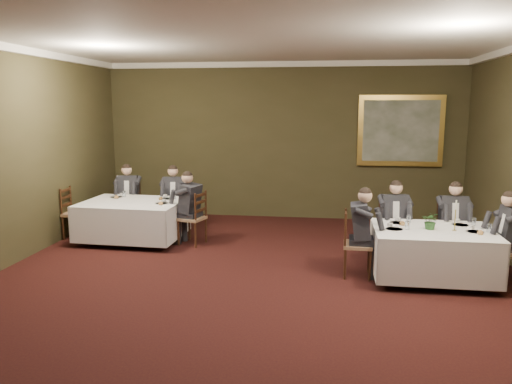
% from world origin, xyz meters
% --- Properties ---
extents(ground, '(10.00, 10.00, 0.00)m').
position_xyz_m(ground, '(0.00, 0.00, 0.00)').
color(ground, black).
rests_on(ground, ground).
extents(ceiling, '(8.00, 10.00, 0.10)m').
position_xyz_m(ceiling, '(0.00, 0.00, 3.50)').
color(ceiling, silver).
rests_on(ceiling, back_wall).
extents(back_wall, '(8.00, 0.10, 3.50)m').
position_xyz_m(back_wall, '(0.00, 5.00, 1.75)').
color(back_wall, '#37321B').
rests_on(back_wall, ground).
extents(crown_molding, '(8.00, 10.00, 0.12)m').
position_xyz_m(crown_molding, '(0.00, 0.00, 3.44)').
color(crown_molding, white).
rests_on(crown_molding, back_wall).
extents(table_main, '(1.73, 1.32, 0.67)m').
position_xyz_m(table_main, '(2.59, 1.11, 0.45)').
color(table_main, black).
rests_on(table_main, ground).
extents(table_second, '(1.91, 1.49, 0.67)m').
position_xyz_m(table_second, '(-2.60, 2.53, 0.45)').
color(table_second, black).
rests_on(table_second, ground).
extents(chair_main_backleft, '(0.48, 0.46, 1.00)m').
position_xyz_m(chair_main_backleft, '(2.13, 1.99, 0.28)').
color(chair_main_backleft, '#97714D').
rests_on(chair_main_backleft, ground).
extents(diner_main_backleft, '(0.45, 0.52, 1.35)m').
position_xyz_m(diner_main_backleft, '(2.13, 1.98, 0.51)').
color(diner_main_backleft, black).
rests_on(diner_main_backleft, chair_main_backleft).
extents(chair_main_backright, '(0.45, 0.43, 1.00)m').
position_xyz_m(chair_main_backright, '(3.05, 1.99, 0.28)').
color(chair_main_backright, '#97714D').
rests_on(chair_main_backright, ground).
extents(diner_main_backright, '(0.43, 0.49, 1.35)m').
position_xyz_m(diner_main_backright, '(3.05, 1.98, 0.51)').
color(diner_main_backright, black).
rests_on(diner_main_backright, chair_main_backright).
extents(chair_main_endleft, '(0.44, 0.46, 1.00)m').
position_xyz_m(chair_main_endleft, '(1.49, 1.11, 0.28)').
color(chair_main_endleft, '#97714D').
rests_on(chair_main_endleft, ground).
extents(diner_main_endleft, '(0.50, 0.43, 1.35)m').
position_xyz_m(diner_main_endleft, '(1.51, 1.11, 0.51)').
color(diner_main_endleft, black).
rests_on(diner_main_endleft, chair_main_endleft).
extents(chair_main_endright, '(0.44, 0.46, 1.00)m').
position_xyz_m(chair_main_endright, '(3.68, 1.10, 0.28)').
color(chair_main_endright, '#97714D').
rests_on(chair_main_endright, ground).
extents(diner_main_endright, '(0.50, 0.43, 1.35)m').
position_xyz_m(diner_main_endright, '(3.67, 1.10, 0.51)').
color(diner_main_endright, black).
rests_on(diner_main_endright, chair_main_endright).
extents(chair_sec_backleft, '(0.50, 0.48, 1.00)m').
position_xyz_m(chair_sec_backleft, '(-3.07, 3.51, 0.28)').
color(chair_sec_backleft, '#97714D').
rests_on(chair_sec_backleft, ground).
extents(diner_sec_backleft, '(0.47, 0.53, 1.35)m').
position_xyz_m(diner_sec_backleft, '(-3.06, 3.50, 0.51)').
color(diner_sec_backleft, black).
rests_on(diner_sec_backleft, chair_sec_backleft).
extents(chair_sec_backright, '(0.48, 0.46, 1.00)m').
position_xyz_m(chair_sec_backright, '(-2.06, 3.47, 0.28)').
color(chair_sec_backright, '#97714D').
rests_on(chair_sec_backright, ground).
extents(diner_sec_backright, '(0.45, 0.52, 1.35)m').
position_xyz_m(diner_sec_backright, '(-2.06, 3.46, 0.51)').
color(diner_sec_backright, black).
rests_on(diner_sec_backright, chair_sec_backright).
extents(chair_sec_endright, '(0.52, 0.54, 1.00)m').
position_xyz_m(chair_sec_endright, '(-1.42, 2.49, 0.28)').
color(chair_sec_endright, '#97714D').
rests_on(chair_sec_endright, ground).
extents(diner_sec_endright, '(0.57, 0.52, 1.35)m').
position_xyz_m(diner_sec_endright, '(-1.43, 2.49, 0.51)').
color(diner_sec_endright, black).
rests_on(diner_sec_endright, chair_sec_endright).
extents(chair_sec_endleft, '(0.43, 0.45, 1.00)m').
position_xyz_m(chair_sec_endleft, '(-3.78, 2.58, 0.28)').
color(chair_sec_endleft, '#97714D').
rests_on(chair_sec_endleft, ground).
extents(centerpiece, '(0.31, 0.29, 0.28)m').
position_xyz_m(centerpiece, '(2.54, 1.11, 0.90)').
color(centerpiece, '#2D5926').
rests_on(centerpiece, table_main).
extents(candlestick, '(0.07, 0.07, 0.46)m').
position_xyz_m(candlestick, '(2.87, 1.08, 0.93)').
color(candlestick, '#A78D33').
rests_on(candlestick, table_main).
extents(place_setting_table_main, '(0.33, 0.31, 0.14)m').
position_xyz_m(place_setting_table_main, '(2.18, 1.50, 0.80)').
color(place_setting_table_main, white).
rests_on(place_setting_table_main, table_main).
extents(place_setting_table_second, '(0.33, 0.31, 0.14)m').
position_xyz_m(place_setting_table_second, '(-3.03, 2.97, 0.80)').
color(place_setting_table_second, white).
rests_on(place_setting_table_second, table_second).
extents(painting, '(1.81, 0.09, 1.53)m').
position_xyz_m(painting, '(2.59, 4.94, 2.01)').
color(painting, '#BF9645').
rests_on(painting, back_wall).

